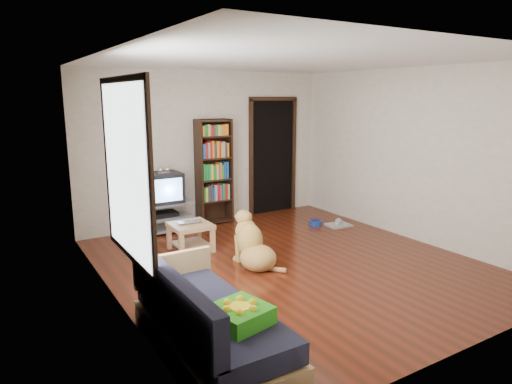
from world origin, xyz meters
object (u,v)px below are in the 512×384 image
crt_tv (163,187)px  coffee_table (190,232)px  sofa (206,326)px  tv_stand (165,216)px  dog (252,246)px  laptop (191,223)px  green_cushion (240,315)px  dog_bowl (315,223)px  grey_rag (338,225)px  bookshelf (214,166)px

crt_tv → coffee_table: bearing=-90.4°
sofa → tv_stand: bearing=75.0°
dog → sofa: bearing=-131.7°
laptop → dog: 1.06m
green_cushion → sofa: 0.45m
green_cushion → coffee_table: size_ratio=0.76×
dog_bowl → dog: size_ratio=0.25×
grey_rag → bookshelf: bearing=142.4°
tv_stand → sofa: (-0.97, -3.63, -0.01)m
dog_bowl → coffee_table: 2.37m
bookshelf → sofa: bearing=-117.3°
dog_bowl → dog: 2.21m
tv_stand → coffee_table: size_ratio=1.64×
bookshelf → coffee_table: 1.67m
green_cushion → bookshelf: (1.80, 4.10, 0.51)m
grey_rag → coffee_table: coffee_table is taller
dog_bowl → bookshelf: 2.00m
sofa → coffee_table: size_ratio=3.27×
green_cushion → tv_stand: size_ratio=0.47×
crt_tv → bookshelf: (0.95, 0.07, 0.26)m
crt_tv → bookshelf: 0.99m
green_cushion → sofa: bearing=96.2°
sofa → coffee_table: 2.74m
laptop → green_cushion: bearing=-100.3°
bookshelf → tv_stand: bearing=-174.4°
sofa → green_cushion: bearing=-71.5°
coffee_table → dog: dog is taller
dog_bowl → tv_stand: (-2.35, 0.97, 0.23)m
tv_stand → dog_bowl: bearing=-22.4°
green_cushion → sofa: sofa is taller
green_cushion → dog_bowl: (3.20, 3.03, -0.45)m
dog_bowl → grey_rag: 0.39m
crt_tv → dog_bowl: bearing=-22.8°
tv_stand → dog: dog is taller
coffee_table → grey_rag: bearing=-3.2°
tv_stand → laptop: bearing=-90.4°
grey_rag → crt_tv: bearing=154.9°
sofa → coffee_table: (0.97, 2.56, 0.02)m
crt_tv → sofa: 3.81m
dog_bowl → bookshelf: (-1.40, 1.06, 0.96)m
coffee_table → bookshelf: bearing=50.5°
green_cushion → coffee_table: bearing=61.7°
dog → grey_rag: bearing=20.5°
laptop → crt_tv: 1.17m
dog_bowl → bookshelf: bookshelf is taller
bookshelf → sofa: size_ratio=1.00×
sofa → laptop: bearing=69.1°
crt_tv → bookshelf: bookshelf is taller
dog_bowl → dog: dog is taller
dog → coffee_table: bearing=114.7°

